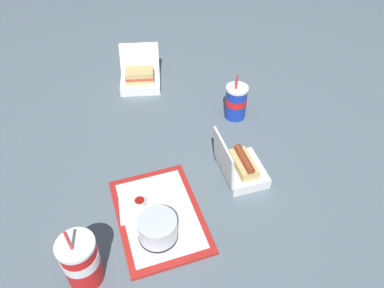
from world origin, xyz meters
TOP-DOWN VIEW (x-y plane):
  - ground_plane at (0.00, 0.00)m, footprint 3.20×3.20m
  - food_tray at (0.28, -0.13)m, footprint 0.41×0.32m
  - cake_container at (0.36, -0.14)m, footprint 0.12×0.12m
  - ketchup_cup at (0.24, -0.19)m, footprint 0.04×0.04m
  - napkin_stack at (0.26, -0.21)m, footprint 0.11×0.11m
  - plastic_fork at (0.18, -0.07)m, footprint 0.11×0.02m
  - clamshell_hotdog_front at (0.15, 0.16)m, footprint 0.19×0.18m
  - clamshell_sandwich_corner at (-0.45, -0.15)m, footprint 0.21×0.19m
  - soda_cup_right at (0.45, -0.35)m, footprint 0.10×0.10m
  - soda_cup_front at (-0.18, 0.22)m, footprint 0.09×0.09m

SIDE VIEW (x-z plane):
  - ground_plane at x=0.00m, z-range 0.00..0.00m
  - food_tray at x=0.28m, z-range 0.00..0.01m
  - napkin_stack at x=0.26m, z-range 0.01..0.02m
  - plastic_fork at x=0.18m, z-range 0.01..0.02m
  - ketchup_cup at x=0.24m, z-range 0.01..0.04m
  - clamshell_hotdog_front at x=0.15m, z-range -0.05..0.13m
  - clamshell_sandwich_corner at x=-0.45m, z-range -0.04..0.12m
  - cake_container at x=0.36m, z-range 0.01..0.09m
  - soda_cup_front at x=-0.18m, z-range -0.03..0.18m
  - soda_cup_right at x=0.45m, z-range -0.03..0.20m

